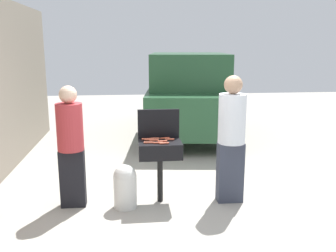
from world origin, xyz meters
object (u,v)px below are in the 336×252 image
Objects in this scene: propane_tank at (125,185)px; person_left at (71,143)px; bbq_grill at (160,151)px; parked_minivan at (188,94)px; hot_dog_9 at (149,140)px; hot_dog_2 at (155,139)px; hot_dog_5 at (164,143)px; hot_dog_4 at (154,140)px; hot_dog_8 at (158,143)px; hot_dog_1 at (165,138)px; hot_dog_3 at (148,143)px; hot_dog_6 at (170,139)px; hot_dog_7 at (162,141)px; hot_dog_0 at (146,139)px; person_right at (231,135)px.

propane_tank is 0.37× the size of person_left.
bbq_grill is 0.19× the size of parked_minivan.
hot_dog_9 is 0.21× the size of propane_tank.
hot_dog_5 is at bearing -68.11° from hot_dog_2.
hot_dog_9 is at bearing -142.93° from hot_dog_2.
hot_dog_8 is at bearing -71.63° from hot_dog_4.
hot_dog_3 is at bearing -139.44° from hot_dog_1.
hot_dog_3 is 0.13m from hot_dog_8.
person_left reaches higher than propane_tank.
hot_dog_5 is at bearing -54.37° from hot_dog_4.
person_left is at bearing -177.26° from hot_dog_4.
hot_dog_4 is 4.17m from parked_minivan.
hot_dog_6 is 0.15m from hot_dog_7.
hot_dog_0 is 1.20m from person_right.
bbq_grill is at bearing 107.73° from hot_dog_5.
person_right is at bearing -11.82° from hot_dog_2.
hot_dog_5 is 0.29m from hot_dog_9.
hot_dog_2 is 0.29m from hot_dog_5.
hot_dog_4 reaches higher than bbq_grill.
person_left is at bearing -178.99° from bbq_grill.
hot_dog_8 is at bearing 5.00° from propane_tank.
hot_dog_1 is 1.00× the size of hot_dog_4.
propane_tank is at bearing -167.35° from hot_dog_7.
hot_dog_7 is 0.20m from hot_dog_9.
hot_dog_3 is 0.21× the size of propane_tank.
bbq_grill is 0.53× the size of person_left.
person_right reaches higher than hot_dog_6.
propane_tank is (-0.33, -0.07, -0.58)m from hot_dog_3.
hot_dog_5 is 0.03× the size of parked_minivan.
hot_dog_7 is (0.03, -0.03, 0.15)m from bbq_grill.
person_left is 4.65m from parked_minivan.
hot_dog_6 is at bearing -8.80° from hot_dog_0.
hot_dog_4 is 0.13m from hot_dog_7.
hot_dog_8 is at bearing -107.13° from bbq_grill.
hot_dog_5 is (-0.04, -0.28, 0.00)m from hot_dog_1.
hot_dog_3 is at bearing -125.77° from hot_dog_4.
hot_dog_1 is 0.17m from hot_dog_7.
person_left reaches higher than hot_dog_9.
person_right reaches higher than hot_dog_4.
hot_dog_1 is (0.27, 0.02, 0.00)m from hot_dog_0.
hot_dog_4 is 1.00× the size of hot_dog_5.
hot_dog_4 and hot_dog_6 have the same top height.
hot_dog_9 reaches higher than propane_tank.
hot_dog_9 is at bearing 179.53° from hot_dog_6.
hot_dog_4 is 0.74m from propane_tank.
hot_dog_6 is at bearing 39.91° from hot_dog_7.
person_right is at bearing 8.41° from person_left.
hot_dog_0 is 0.08× the size of person_left.
hot_dog_4 and hot_dog_9 have the same top height.
propane_tank is at bearing -168.62° from hot_dog_3.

